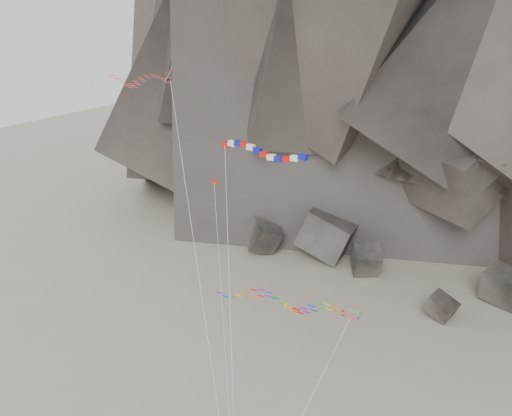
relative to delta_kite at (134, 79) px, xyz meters
The scene contains 5 objects.
boulder_field 48.54m from the delta_kite, 57.43° to the left, with size 72.17×18.19×8.66m.
delta_kite is the anchor object (origin of this frame).
banner_kite 13.88m from the delta_kite, ahead, with size 10.35×13.85×24.79m.
parafoil_kite 22.63m from the delta_kite, ahead, with size 14.07×13.71×12.69m.
pennant_kite 18.10m from the delta_kite, 18.50° to the right, with size 10.97×12.83×21.30m.
Camera 1 is at (23.20, -33.31, 37.47)m, focal length 40.00 mm.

